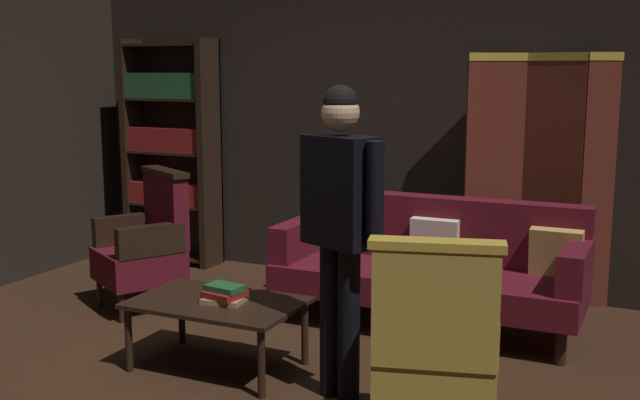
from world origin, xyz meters
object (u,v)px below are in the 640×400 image
object	(u,v)px
bookshelf	(172,146)
book_red_leather	(225,294)
coffee_table	(217,308)
standing_figure	(340,214)
armchair_wing_left	(147,244)
armchair_gilt_accent	(435,347)
velvet_couch	(431,261)
book_tan_leather	(225,299)
book_green_cloth	(225,288)
folding_screen	(552,176)

from	to	relation	value
bookshelf	book_red_leather	distance (m)	2.83
coffee_table	standing_figure	distance (m)	1.06
armchair_wing_left	standing_figure	world-z (taller)	standing_figure
armchair_gilt_accent	velvet_couch	bearing A→B (deg)	107.49
book_tan_leather	book_green_cloth	world-z (taller)	book_green_cloth
bookshelf	coffee_table	world-z (taller)	bookshelf
velvet_couch	book_tan_leather	xyz separation A→B (m)	(-0.86, -1.32, -0.02)
book_red_leather	book_tan_leather	bearing A→B (deg)	0.00
bookshelf	coffee_table	size ratio (longest dim) A/B	2.05
armchair_gilt_accent	book_green_cloth	bearing A→B (deg)	164.78
standing_figure	book_green_cloth	world-z (taller)	standing_figure
folding_screen	book_green_cloth	distance (m)	2.72
folding_screen	bookshelf	bearing A→B (deg)	-177.57
armchair_gilt_accent	book_red_leather	bearing A→B (deg)	164.78
book_tan_leather	book_red_leather	distance (m)	0.03
standing_figure	velvet_couch	bearing A→B (deg)	86.74
folding_screen	book_tan_leather	xyz separation A→B (m)	(-1.52, -2.21, -0.55)
coffee_table	armchair_gilt_accent	distance (m)	1.50
velvet_couch	bookshelf	bearing A→B (deg)	164.69
bookshelf	velvet_couch	xyz separation A→B (m)	(2.70, -0.74, -0.63)
velvet_couch	standing_figure	xyz separation A→B (m)	(-0.08, -1.41, 0.57)
folding_screen	book_green_cloth	size ratio (longest dim) A/B	8.84
book_tan_leather	book_green_cloth	bearing A→B (deg)	0.00
armchair_gilt_accent	standing_figure	size ratio (longest dim) A/B	0.61
folding_screen	armchair_gilt_accent	size ratio (longest dim) A/B	1.83
folding_screen	standing_figure	size ratio (longest dim) A/B	1.12
book_red_leather	velvet_couch	bearing A→B (deg)	57.00
folding_screen	book_red_leather	bearing A→B (deg)	-124.64
armchair_wing_left	bookshelf	bearing A→B (deg)	117.59
bookshelf	velvet_couch	bearing A→B (deg)	-15.31
velvet_couch	book_green_cloth	bearing A→B (deg)	-123.00
folding_screen	velvet_couch	xyz separation A→B (m)	(-0.66, -0.88, -0.53)
armchair_gilt_accent	coffee_table	bearing A→B (deg)	165.40
velvet_couch	coffee_table	distance (m)	1.61
book_tan_leather	folding_screen	bearing A→B (deg)	55.36
book_green_cloth	book_red_leather	bearing A→B (deg)	0.00
book_green_cloth	bookshelf	bearing A→B (deg)	131.71
coffee_table	armchair_wing_left	world-z (taller)	armchair_wing_left
coffee_table	velvet_couch	bearing A→B (deg)	55.43
book_tan_leather	book_green_cloth	size ratio (longest dim) A/B	1.09
velvet_couch	book_tan_leather	size ratio (longest dim) A/B	9.02
armchair_wing_left	standing_figure	size ratio (longest dim) A/B	0.61
armchair_gilt_accent	bookshelf	bearing A→B (deg)	142.95
standing_figure	book_red_leather	xyz separation A→B (m)	(-0.78, 0.09, -0.56)
bookshelf	coffee_table	distance (m)	2.82
standing_figure	book_green_cloth	xyz separation A→B (m)	(-0.78, 0.09, -0.52)
standing_figure	book_red_leather	size ratio (longest dim) A/B	8.09
velvet_couch	book_green_cloth	xyz separation A→B (m)	(-0.86, -1.32, 0.05)
folding_screen	coffee_table	world-z (taller)	folding_screen
folding_screen	book_red_leather	distance (m)	2.73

